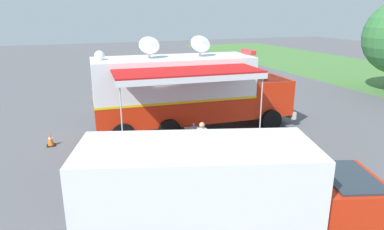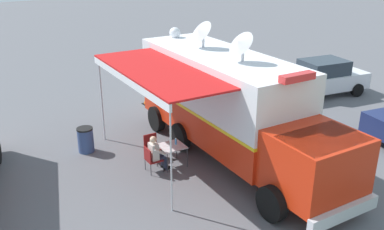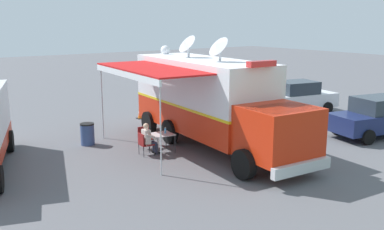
{
  "view_description": "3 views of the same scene",
  "coord_description": "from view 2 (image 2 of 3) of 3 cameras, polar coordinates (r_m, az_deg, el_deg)",
  "views": [
    {
      "loc": [
        14.84,
        -4.82,
        5.48
      ],
      "look_at": [
        1.41,
        0.36,
        1.14
      ],
      "focal_mm": 32.28,
      "sensor_mm": 36.0,
      "label": 1
    },
    {
      "loc": [
        8.82,
        11.12,
        6.9
      ],
      "look_at": [
        1.18,
        0.04,
        1.54
      ],
      "focal_mm": 39.93,
      "sensor_mm": 36.0,
      "label": 2
    },
    {
      "loc": [
        10.76,
        14.37,
        5.07
      ],
      "look_at": [
        0.41,
        -0.15,
        1.19
      ],
      "focal_mm": 41.05,
      "sensor_mm": 36.0,
      "label": 3
    }
  ],
  "objects": [
    {
      "name": "car_behind_truck",
      "position": [
        22.0,
        17.26,
        4.83
      ],
      "size": [
        4.47,
        2.61,
        1.76
      ],
      "color": "silver",
      "rests_on": "ground"
    },
    {
      "name": "seated_responder",
      "position": [
        13.94,
        -4.81,
        -5.02
      ],
      "size": [
        0.68,
        0.58,
        1.25
      ],
      "color": "silver",
      "rests_on": "ground"
    },
    {
      "name": "folding_chair_at_table",
      "position": [
        13.93,
        -5.49,
        -5.7
      ],
      "size": [
        0.51,
        0.51,
        0.87
      ],
      "color": "maroon",
      "rests_on": "ground"
    },
    {
      "name": "folding_chair_beside_table",
      "position": [
        14.8,
        -5.4,
        -3.97
      ],
      "size": [
        0.51,
        0.51,
        0.87
      ],
      "color": "maroon",
      "rests_on": "ground"
    },
    {
      "name": "command_truck",
      "position": [
        14.44,
        5.15,
        1.55
      ],
      "size": [
        5.26,
        9.64,
        4.53
      ],
      "color": "red",
      "rests_on": "ground"
    },
    {
      "name": "traffic_cone",
      "position": [
        19.97,
        -6.1,
        2.21
      ],
      "size": [
        0.36,
        0.36,
        0.58
      ],
      "color": "black",
      "rests_on": "ground"
    },
    {
      "name": "water_bottle",
      "position": [
        14.23,
        -2.17,
        -3.54
      ],
      "size": [
        0.07,
        0.07,
        0.22
      ],
      "color": "#4C99D8",
      "rests_on": "folding_table"
    },
    {
      "name": "ground_plane",
      "position": [
        15.78,
        3.44,
        -4.27
      ],
      "size": [
        100.0,
        100.0,
        0.0
      ],
      "primitive_type": "plane",
      "color": "#5B5B60"
    },
    {
      "name": "trash_bin",
      "position": [
        15.7,
        -14.02,
        -3.23
      ],
      "size": [
        0.57,
        0.57,
        0.91
      ],
      "color": "#384C7F",
      "rests_on": "ground"
    },
    {
      "name": "lot_stripe",
      "position": [
        17.99,
        13.35,
        -1.46
      ],
      "size": [
        0.47,
        4.8,
        0.01
      ],
      "primitive_type": "cube",
      "rotation": [
        0.0,
        0.0,
        -0.07
      ],
      "color": "silver",
      "rests_on": "ground"
    },
    {
      "name": "folding_table",
      "position": [
        14.21,
        -2.68,
        -4.33
      ],
      "size": [
        0.86,
        0.86,
        0.73
      ],
      "color": "silver",
      "rests_on": "ground"
    }
  ]
}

